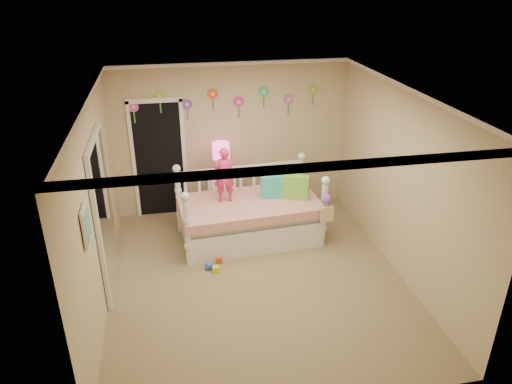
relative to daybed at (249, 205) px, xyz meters
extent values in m
cube|color=#7F684C|center=(-0.09, -1.11, -0.60)|extent=(4.00, 4.50, 0.01)
cube|color=white|center=(-0.09, -1.11, 2.00)|extent=(4.00, 4.50, 0.01)
cube|color=tan|center=(-0.09, 1.14, 0.70)|extent=(4.00, 0.01, 2.60)
cube|color=tan|center=(-2.09, -1.11, 0.70)|extent=(0.01, 4.50, 2.60)
cube|color=tan|center=(1.91, -1.11, 0.70)|extent=(0.01, 4.50, 2.60)
cube|color=#25B9A3|center=(0.38, 0.06, 0.25)|extent=(0.37, 0.17, 0.36)
cube|color=#74C13B|center=(0.73, -0.04, 0.26)|extent=(0.43, 0.31, 0.38)
imported|color=#EE3673|center=(-0.37, 0.07, 0.51)|extent=(0.32, 0.21, 0.88)
cube|color=white|center=(-0.33, 0.72, -0.21)|extent=(0.50, 0.41, 0.76)
sphere|color=#EE1F8F|center=(-0.33, 0.72, 0.25)|extent=(0.17, 0.17, 0.17)
cylinder|color=#EE1F8F|center=(-0.33, 0.72, 0.43)|extent=(0.03, 0.03, 0.36)
cylinder|color=#F94AA1|center=(-0.33, 0.72, 0.66)|extent=(0.28, 0.28, 0.26)
cube|color=black|center=(-1.34, 1.12, 0.44)|extent=(0.90, 0.04, 2.07)
cube|color=white|center=(-2.05, -0.81, 0.45)|extent=(0.07, 1.30, 2.10)
cube|color=white|center=(-2.06, -2.01, 0.95)|extent=(0.05, 0.34, 0.42)
camera|label=1|loc=(-1.15, -6.57, 3.36)|focal=33.57mm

